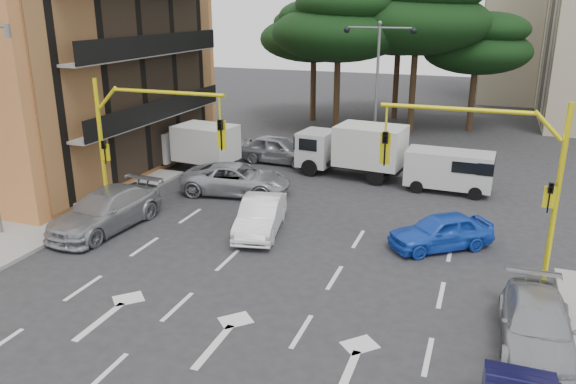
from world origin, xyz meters
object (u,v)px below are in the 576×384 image
at_px(car_silver_cross_a, 236,179).
at_px(signal_mast_left, 137,134).
at_px(signal_mast_right, 499,165).
at_px(car_silver_parked, 537,325).
at_px(street_lamp_center, 378,66).
at_px(box_truck_a, 192,147).
at_px(car_white_hatch, 261,216).
at_px(box_truck_b, 352,150).
at_px(car_silver_cross_b, 278,149).
at_px(van_white, 449,171).
at_px(car_silver_wagon, 106,210).
at_px(car_blue_compact, 441,231).

bearing_deg(car_silver_cross_a, signal_mast_left, 150.22).
relative_size(signal_mast_right, car_silver_parked, 1.33).
distance_m(street_lamp_center, box_truck_a, 11.55).
distance_m(car_white_hatch, box_truck_b, 9.15).
bearing_deg(car_silver_parked, signal_mast_right, 106.69).
bearing_deg(car_silver_parked, car_silver_cross_b, 129.83).
distance_m(van_white, box_truck_a, 13.78).
bearing_deg(car_silver_parked, car_silver_cross_a, 143.88).
height_order(car_silver_parked, van_white, van_white).
xyz_separation_m(signal_mast_right, car_silver_cross_a, (-11.69, 5.01, -3.15)).
height_order(signal_mast_left, van_white, signal_mast_left).
bearing_deg(car_white_hatch, signal_mast_left, 178.64).
relative_size(car_white_hatch, car_silver_wagon, 0.79).
height_order(car_white_hatch, car_silver_parked, car_white_hatch).
distance_m(signal_mast_left, car_silver_cross_a, 6.23).
bearing_deg(box_truck_a, car_silver_cross_a, -119.99).
height_order(van_white, box_truck_a, box_truck_a).
bearing_deg(signal_mast_right, box_truck_b, 126.02).
bearing_deg(van_white, box_truck_a, -84.47).
distance_m(signal_mast_left, car_silver_parked, 15.80).
distance_m(street_lamp_center, car_blue_compact, 14.10).
bearing_deg(van_white, car_silver_cross_b, -100.09).
bearing_deg(box_truck_a, car_silver_wagon, -167.04).
bearing_deg(car_white_hatch, car_silver_wagon, -175.19).
height_order(car_blue_compact, car_silver_wagon, car_silver_wagon).
bearing_deg(van_white, street_lamp_center, -134.97).
relative_size(car_silver_cross_b, box_truck_b, 0.82).
bearing_deg(car_white_hatch, car_silver_parked, -38.03).
relative_size(car_white_hatch, car_silver_cross_a, 0.82).
bearing_deg(car_silver_cross_b, car_silver_cross_a, -175.67).
xyz_separation_m(car_blue_compact, box_truck_a, (-14.08, 6.32, 0.62)).
relative_size(car_white_hatch, car_silver_parked, 0.95).
relative_size(street_lamp_center, car_silver_wagon, 1.42).
relative_size(car_blue_compact, car_silver_cross_b, 0.85).
height_order(signal_mast_left, car_silver_cross_a, signal_mast_left).
height_order(car_white_hatch, box_truck_a, box_truck_a).
relative_size(signal_mast_left, car_silver_wagon, 1.10).
xyz_separation_m(car_silver_cross_b, box_truck_a, (-4.00, -2.94, 0.50)).
xyz_separation_m(car_white_hatch, car_silver_cross_a, (-2.99, 4.12, 0.02)).
distance_m(car_silver_cross_b, box_truck_b, 4.79).
relative_size(car_silver_cross_b, box_truck_a, 0.89).
bearing_deg(car_silver_cross_b, signal_mast_left, 173.93).
bearing_deg(van_white, car_white_hatch, -37.65).
height_order(street_lamp_center, car_silver_parked, street_lamp_center).
relative_size(car_silver_parked, box_truck_b, 0.79).
bearing_deg(car_white_hatch, signal_mast_right, -17.56).
height_order(car_white_hatch, box_truck_b, box_truck_b).
relative_size(car_white_hatch, van_white, 1.04).
bearing_deg(signal_mast_right, car_silver_cross_b, 137.00).
relative_size(car_white_hatch, box_truck_b, 0.75).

